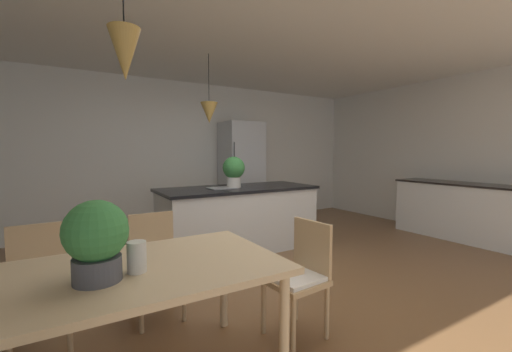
% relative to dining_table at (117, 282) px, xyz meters
% --- Properties ---
extents(ground_plane, '(10.00, 8.40, 0.04)m').
position_rel_dining_table_xyz_m(ground_plane, '(1.54, 0.78, -0.71)').
color(ground_plane, brown).
extents(ceiling_slab, '(10.00, 8.40, 0.12)m').
position_rel_dining_table_xyz_m(ceiling_slab, '(1.54, 0.78, 2.07)').
color(ceiling_slab, white).
extents(wall_back_kitchen, '(10.00, 0.12, 2.70)m').
position_rel_dining_table_xyz_m(wall_back_kitchen, '(1.54, 4.04, 0.66)').
color(wall_back_kitchen, white).
rests_on(wall_back_kitchen, ground_plane).
extents(wall_right_counter, '(0.12, 8.40, 2.70)m').
position_rel_dining_table_xyz_m(wall_right_counter, '(5.60, 0.78, 0.66)').
color(wall_right_counter, white).
rests_on(wall_right_counter, ground_plane).
extents(dining_table, '(1.84, 0.99, 0.75)m').
position_rel_dining_table_xyz_m(dining_table, '(0.00, 0.00, 0.00)').
color(dining_table, '#D1B284').
rests_on(dining_table, ground_plane).
extents(chair_kitchen_end, '(0.43, 0.43, 0.87)m').
position_rel_dining_table_xyz_m(chair_kitchen_end, '(1.29, 0.00, -0.21)').
color(chair_kitchen_end, tan).
rests_on(chair_kitchen_end, ground_plane).
extents(chair_far_right, '(0.40, 0.40, 0.87)m').
position_rel_dining_table_xyz_m(chair_far_right, '(0.41, 0.86, -0.21)').
color(chair_far_right, tan).
rests_on(chair_far_right, ground_plane).
extents(chair_far_left, '(0.42, 0.42, 0.87)m').
position_rel_dining_table_xyz_m(chair_far_left, '(-0.42, 0.86, -0.21)').
color(chair_far_left, tan).
rests_on(chair_far_left, ground_plane).
extents(kitchen_island, '(2.24, 0.95, 0.91)m').
position_rel_dining_table_xyz_m(kitchen_island, '(1.91, 2.17, -0.23)').
color(kitchen_island, silver).
rests_on(kitchen_island, ground_plane).
extents(side_counter_run, '(0.64, 2.65, 0.91)m').
position_rel_dining_table_xyz_m(side_counter_run, '(5.24, 0.45, -0.23)').
color(side_counter_run, white).
rests_on(side_counter_run, ground_plane).
extents(refrigerator, '(0.74, 0.67, 1.98)m').
position_rel_dining_table_xyz_m(refrigerator, '(2.76, 3.64, 0.30)').
color(refrigerator, silver).
rests_on(refrigerator, ground_plane).
extents(pendant_over_table, '(0.17, 0.17, 0.93)m').
position_rel_dining_table_xyz_m(pendant_over_table, '(0.06, -0.07, 1.22)').
color(pendant_over_table, black).
extents(pendant_over_island_main, '(0.23, 0.23, 0.91)m').
position_rel_dining_table_xyz_m(pendant_over_island_main, '(1.47, 2.17, 1.24)').
color(pendant_over_island_main, black).
extents(potted_plant_on_island, '(0.31, 0.31, 0.44)m').
position_rel_dining_table_xyz_m(potted_plant_on_island, '(1.84, 2.17, 0.46)').
color(potted_plant_on_island, beige).
rests_on(potted_plant_on_island, kitchen_island).
extents(potted_plant_on_table, '(0.31, 0.31, 0.41)m').
position_rel_dining_table_xyz_m(potted_plant_on_table, '(-0.10, -0.11, 0.29)').
color(potted_plant_on_table, '#4C4C51').
rests_on(potted_plant_on_table, dining_table).
extents(vase_on_dining_table, '(0.10, 0.10, 0.17)m').
position_rel_dining_table_xyz_m(vase_on_dining_table, '(0.09, -0.08, 0.15)').
color(vase_on_dining_table, silver).
rests_on(vase_on_dining_table, dining_table).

